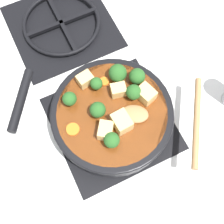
# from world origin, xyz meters

# --- Properties ---
(ground_plane) EXTENTS (2.40, 2.40, 0.00)m
(ground_plane) POSITION_xyz_m (0.00, 0.00, 0.00)
(ground_plane) COLOR white
(front_burner_grate) EXTENTS (0.31, 0.31, 0.03)m
(front_burner_grate) POSITION_xyz_m (0.00, 0.00, 0.01)
(front_burner_grate) COLOR black
(front_burner_grate) RESTS_ON ground_plane
(rear_burner_grate) EXTENTS (0.31, 0.31, 0.03)m
(rear_burner_grate) POSITION_xyz_m (0.00, 0.36, 0.01)
(rear_burner_grate) COLOR black
(rear_burner_grate) RESTS_ON ground_plane
(skillet_pan) EXTENTS (0.41, 0.37, 0.06)m
(skillet_pan) POSITION_xyz_m (-0.00, 0.00, 0.06)
(skillet_pan) COLOR black
(skillet_pan) RESTS_ON front_burner_grate
(wooden_spoon) EXTENTS (0.24, 0.23, 0.02)m
(wooden_spoon) POSITION_xyz_m (0.12, -0.08, 0.09)
(wooden_spoon) COLOR #A87A4C
(wooden_spoon) RESTS_ON skillet_pan
(tofu_cube_center_large) EXTENTS (0.05, 0.05, 0.03)m
(tofu_cube_center_large) POSITION_xyz_m (-0.04, -0.04, 0.10)
(tofu_cube_center_large) COLOR #DBB770
(tofu_cube_center_large) RESTS_ON skillet_pan
(tofu_cube_near_handle) EXTENTS (0.04, 0.04, 0.03)m
(tofu_cube_near_handle) POSITION_xyz_m (0.04, 0.04, 0.10)
(tofu_cube_near_handle) COLOR #DBB770
(tofu_cube_near_handle) RESTS_ON skillet_pan
(tofu_cube_east_chunk) EXTENTS (0.04, 0.04, 0.03)m
(tofu_cube_east_chunk) POSITION_xyz_m (-0.03, 0.11, 0.10)
(tofu_cube_east_chunk) COLOR #DBB770
(tofu_cube_east_chunk) RESTS_ON skillet_pan
(tofu_cube_west_chunk) EXTENTS (0.05, 0.05, 0.04)m
(tofu_cube_west_chunk) POSITION_xyz_m (0.09, 0.00, 0.10)
(tofu_cube_west_chunk) COLOR #DBB770
(tofu_cube_west_chunk) RESTS_ON skillet_pan
(tofu_cube_back_piece) EXTENTS (0.04, 0.05, 0.04)m
(tofu_cube_back_piece) POSITION_xyz_m (0.01, -0.04, 0.11)
(tofu_cube_back_piece) COLOR #DBB770
(tofu_cube_back_piece) RESTS_ON skillet_pan
(broccoli_floret_near_spoon) EXTENTS (0.04, 0.04, 0.05)m
(broccoli_floret_near_spoon) POSITION_xyz_m (-0.03, 0.01, 0.11)
(broccoli_floret_near_spoon) COLOR #709956
(broccoli_floret_near_spoon) RESTS_ON skillet_pan
(broccoli_floret_center_top) EXTENTS (0.04, 0.04, 0.05)m
(broccoli_floret_center_top) POSITION_xyz_m (-0.04, -0.07, 0.11)
(broccoli_floret_center_top) COLOR #709956
(broccoli_floret_center_top) RESTS_ON skillet_pan
(broccoli_floret_east_rim) EXTENTS (0.04, 0.04, 0.04)m
(broccoli_floret_east_rim) POSITION_xyz_m (-0.08, 0.07, 0.11)
(broccoli_floret_east_rim) COLOR #709956
(broccoli_floret_east_rim) RESTS_ON skillet_pan
(broccoli_floret_west_rim) EXTENTS (0.04, 0.04, 0.05)m
(broccoli_floret_west_rim) POSITION_xyz_m (0.07, 0.01, 0.11)
(broccoli_floret_west_rim) COLOR #709956
(broccoli_floret_west_rim) RESTS_ON skillet_pan
(broccoli_floret_north_edge) EXTENTS (0.04, 0.04, 0.05)m
(broccoli_floret_north_edge) POSITION_xyz_m (0.10, 0.05, 0.11)
(broccoli_floret_north_edge) COLOR #709956
(broccoli_floret_north_edge) RESTS_ON skillet_pan
(broccoli_floret_south_cluster) EXTENTS (0.05, 0.05, 0.05)m
(broccoli_floret_south_cluster) POSITION_xyz_m (0.05, 0.08, 0.12)
(broccoli_floret_south_cluster) COLOR #709956
(broccoli_floret_south_cluster) RESTS_ON skillet_pan
(broccoli_floret_mid_floret) EXTENTS (0.03, 0.03, 0.04)m
(broccoli_floret_mid_floret) POSITION_xyz_m (-0.01, 0.08, 0.11)
(broccoli_floret_mid_floret) COLOR #709956
(broccoli_floret_mid_floret) RESTS_ON skillet_pan
(carrot_slice_orange_thin) EXTENTS (0.03, 0.03, 0.01)m
(carrot_slice_orange_thin) POSITION_xyz_m (-0.11, -0.00, 0.09)
(carrot_slice_orange_thin) COLOR orange
(carrot_slice_orange_thin) RESTS_ON skillet_pan
(carrot_slice_near_center) EXTENTS (0.03, 0.03, 0.01)m
(carrot_slice_near_center) POSITION_xyz_m (0.02, 0.09, 0.09)
(carrot_slice_near_center) COLOR orange
(carrot_slice_near_center) RESTS_ON skillet_pan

